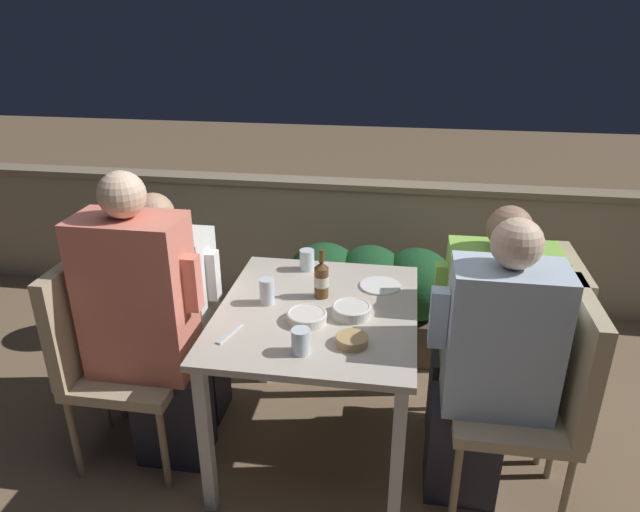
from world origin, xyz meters
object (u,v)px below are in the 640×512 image
(chair_left_far, at_px, (131,309))
(person_white_polo, at_px, (173,310))
(chair_left_near, at_px, (106,344))
(person_blue_shirt, at_px, (490,368))
(potted_plant, at_px, (142,269))
(beer_bottle, at_px, (321,279))
(person_coral_top, at_px, (147,326))
(chair_right_near, at_px, (543,386))
(chair_right_far, at_px, (535,342))
(person_green_blouse, at_px, (486,333))

(chair_left_far, relative_size, person_white_polo, 0.82)
(chair_left_near, bearing_deg, person_blue_shirt, -0.55)
(potted_plant, bearing_deg, beer_bottle, -29.50)
(person_coral_top, height_order, chair_left_far, person_coral_top)
(beer_bottle, bearing_deg, person_blue_shirt, -22.48)
(person_coral_top, bearing_deg, person_white_polo, 94.90)
(person_blue_shirt, relative_size, beer_bottle, 5.49)
(person_coral_top, height_order, person_white_polo, person_coral_top)
(person_coral_top, bearing_deg, potted_plant, 117.40)
(beer_bottle, bearing_deg, chair_right_near, -17.72)
(person_blue_shirt, bearing_deg, chair_right_far, 53.90)
(chair_right_near, relative_size, beer_bottle, 4.21)
(potted_plant, bearing_deg, person_white_polo, -53.92)
(chair_right_near, relative_size, person_green_blouse, 0.81)
(chair_left_near, xyz_separation_m, chair_right_near, (1.87, -0.02, 0.00))
(chair_left_far, bearing_deg, person_coral_top, -52.41)
(person_green_blouse, distance_m, beer_bottle, 0.79)
(chair_right_far, bearing_deg, chair_left_near, -170.44)
(beer_bottle, distance_m, potted_plant, 1.45)
(potted_plant, bearing_deg, person_blue_shirt, -26.97)
(chair_left_near, bearing_deg, chair_right_far, 9.56)
(chair_left_far, height_order, person_green_blouse, person_green_blouse)
(chair_left_near, distance_m, chair_left_far, 0.32)
(chair_right_near, bearing_deg, person_coral_top, 179.45)
(person_coral_top, relative_size, person_blue_shirt, 1.08)
(person_blue_shirt, bearing_deg, person_coral_top, 179.37)
(chair_left_far, relative_size, person_blue_shirt, 0.77)
(chair_left_near, height_order, person_blue_shirt, person_blue_shirt)
(potted_plant, bearing_deg, chair_left_far, -68.38)
(person_coral_top, xyz_separation_m, beer_bottle, (0.71, 0.29, 0.14))
(person_coral_top, bearing_deg, chair_right_far, 10.74)
(chair_left_far, height_order, chair_right_far, same)
(chair_right_far, relative_size, potted_plant, 1.25)
(person_green_blouse, bearing_deg, person_white_polo, -179.96)
(potted_plant, bearing_deg, chair_left_near, -73.23)
(person_white_polo, bearing_deg, potted_plant, 126.08)
(chair_right_far, distance_m, beer_bottle, 1.01)
(chair_right_near, xyz_separation_m, beer_bottle, (-0.94, 0.30, 0.26))
(chair_left_far, bearing_deg, chair_right_near, -9.98)
(chair_left_near, relative_size, chair_right_near, 1.00)
(person_white_polo, height_order, person_green_blouse, person_green_blouse)
(chair_left_far, xyz_separation_m, potted_plant, (-0.26, 0.66, -0.10))
(person_coral_top, xyz_separation_m, chair_left_far, (-0.25, 0.32, -0.11))
(chair_left_near, height_order, potted_plant, chair_left_near)
(chair_right_near, bearing_deg, person_blue_shirt, 180.00)
(chair_left_far, xyz_separation_m, person_blue_shirt, (1.69, -0.33, 0.06))
(person_coral_top, bearing_deg, person_blue_shirt, -0.63)
(person_coral_top, distance_m, person_green_blouse, 1.51)
(chair_right_far, height_order, beer_bottle, same)
(person_coral_top, distance_m, chair_right_near, 1.66)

